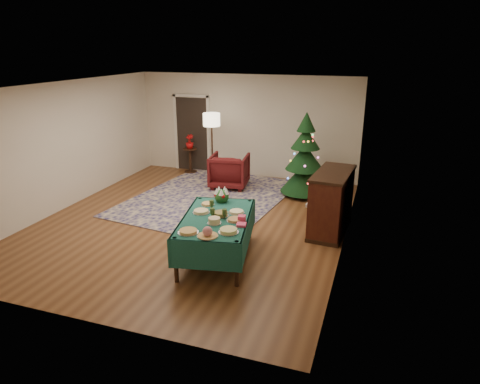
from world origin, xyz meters
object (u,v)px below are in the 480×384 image
(piano, at_px, (331,203))
(gift_box, at_px, (242,219))
(side_table, at_px, (190,161))
(armchair, at_px, (229,169))
(floor_lamp, at_px, (212,124))
(potted_plant, at_px, (190,145))
(buffet_table, at_px, (216,225))
(christmas_tree, at_px, (305,159))

(piano, bearing_deg, gift_box, -124.83)
(side_table, distance_m, piano, 5.10)
(piano, bearing_deg, armchair, 144.98)
(floor_lamp, distance_m, potted_plant, 1.25)
(piano, bearing_deg, buffet_table, -134.28)
(potted_plant, bearing_deg, floor_lamp, -30.27)
(gift_box, height_order, side_table, gift_box)
(armchair, bearing_deg, floor_lamp, -38.35)
(buffet_table, relative_size, side_table, 2.99)
(armchair, height_order, floor_lamp, floor_lamp)
(christmas_tree, height_order, piano, christmas_tree)
(potted_plant, distance_m, piano, 5.09)
(buffet_table, distance_m, gift_box, 0.50)
(side_table, height_order, christmas_tree, christmas_tree)
(armchair, xyz_separation_m, potted_plant, (-1.48, 0.87, 0.34))
(armchair, height_order, potted_plant, armchair)
(armchair, relative_size, floor_lamp, 0.52)
(gift_box, xyz_separation_m, floor_lamp, (-2.16, 4.02, 0.73))
(floor_lamp, relative_size, christmas_tree, 0.90)
(potted_plant, bearing_deg, buffet_table, -60.18)
(christmas_tree, bearing_deg, floor_lamp, 171.60)
(potted_plant, bearing_deg, gift_box, -56.18)
(gift_box, bearing_deg, piano, 55.17)
(buffet_table, height_order, christmas_tree, christmas_tree)
(gift_box, relative_size, floor_lamp, 0.07)
(floor_lamp, xyz_separation_m, potted_plant, (-0.88, 0.52, -0.71))
(buffet_table, bearing_deg, piano, 45.72)
(piano, bearing_deg, christmas_tree, 114.57)
(gift_box, distance_m, side_table, 5.48)
(floor_lamp, bearing_deg, christmas_tree, -8.40)
(potted_plant, bearing_deg, christmas_tree, -14.69)
(gift_box, relative_size, armchair, 0.13)
(buffet_table, xyz_separation_m, side_table, (-2.59, 4.51, -0.25))
(side_table, bearing_deg, piano, -33.48)
(armchair, xyz_separation_m, christmas_tree, (1.88, -0.01, 0.43))
(piano, bearing_deg, potted_plant, 146.52)
(gift_box, xyz_separation_m, armchair, (-1.56, 3.67, -0.32))
(gift_box, relative_size, christmas_tree, 0.06)
(gift_box, bearing_deg, potted_plant, 123.82)
(buffet_table, distance_m, potted_plant, 5.20)
(buffet_table, height_order, floor_lamp, floor_lamp)
(armchair, distance_m, potted_plant, 1.75)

